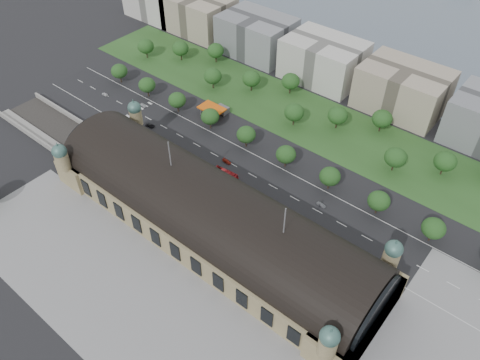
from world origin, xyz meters
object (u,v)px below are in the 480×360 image
Objects in this scene: bus_west at (226,174)px; bus_east at (303,223)px; traffic_car_6 at (384,264)px; parked_car_5 at (205,175)px; traffic_car_1 at (143,105)px; traffic_car_0 at (105,94)px; traffic_car_5 at (321,205)px; parked_car_1 at (159,145)px; traffic_car_3 at (227,161)px; parked_car_2 at (181,166)px; parked_car_4 at (159,153)px; parked_car_6 at (213,184)px; bus_mid at (280,209)px; traffic_car_2 at (150,125)px; petrol_station at (218,109)px; parked_car_3 at (155,144)px; parked_car_0 at (131,136)px.

bus_west reaches higher than bus_east.
parked_car_5 is at bearing -90.23° from traffic_car_6.
bus_west is at bearing -99.08° from traffic_car_1.
traffic_car_0 is 179.77m from traffic_car_6.
parked_car_1 reaches higher than traffic_car_5.
parked_car_2 is at bearing 142.03° from traffic_car_3.
traffic_car_0 is at bearing -142.28° from parked_car_4.
parked_car_6 is 0.35× the size of bus_mid.
parked_car_5 is at bearing 98.82° from bus_mid.
parked_car_6 is (55.87, -12.59, -0.08)m from traffic_car_2.
parked_car_1 reaches higher than traffic_car_3.
traffic_car_1 is (-36.70, -21.30, -2.26)m from petrol_station.
bus_mid is at bearing -100.72° from traffic_car_3.
petrol_station reaches higher than parked_car_2.
traffic_car_0 is (-62.27, -27.72, -2.25)m from petrol_station.
petrol_station reaches higher than traffic_car_1.
traffic_car_3 is 9.98m from bus_west.
traffic_car_1 is at bearing 103.64° from traffic_car_0.
traffic_car_2 reaches higher than traffic_car_1.
bus_east is (51.27, -10.36, 1.01)m from traffic_car_3.
parked_car_4 is (62.64, -16.54, -0.05)m from traffic_car_0.
traffic_car_1 is 0.93× the size of parked_car_2.
traffic_car_2 is at bearing 96.92° from traffic_car_5.
bus_mid is (69.74, -38.28, -1.13)m from petrol_station.
petrol_station is 84.85m from traffic_car_5.
parked_car_6 is at bearing 60.87° from parked_car_3.
bus_mid is at bearing -90.97° from traffic_car_6.
traffic_car_0 is 92.78m from traffic_car_3.
parked_car_4 is at bearing -119.75° from traffic_car_1.
parked_car_3 is at bearing -135.19° from parked_car_2.
parked_car_5 is (35.11, -1.13, 0.03)m from parked_car_3.
traffic_car_5 is at bearing -35.01° from bus_mid.
traffic_car_0 is 99.26m from bus_west.
bus_west reaches higher than traffic_car_3.
petrol_station is 41.29m from parked_car_3.
parked_car_3 is at bearing 95.58° from bus_mid.
bus_east reaches higher than traffic_car_1.
parked_car_0 is 0.38× the size of bus_east.
parked_car_0 is at bearing -90.80° from traffic_car_6.
bus_mid reaches higher than traffic_car_2.
traffic_car_6 is at bearing -90.82° from traffic_car_3.
bus_mid is (90.54, 6.00, 1.05)m from parked_car_0.
traffic_car_5 reaches higher than parked_car_2.
parked_car_5 is (91.44, -14.22, 0.10)m from traffic_car_0.
parked_car_1 is (-4.05, -40.28, -2.18)m from petrol_station.
traffic_car_2 is 1.26× the size of traffic_car_5.
parked_car_6 is at bearing 52.48° from parked_car_4.
petrol_station is 2.92× the size of traffic_car_3.
bus_mid is (40.57, 3.65, 1.01)m from parked_car_5.
parked_car_0 is at bearing -108.30° from parked_car_1.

